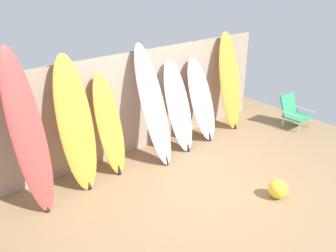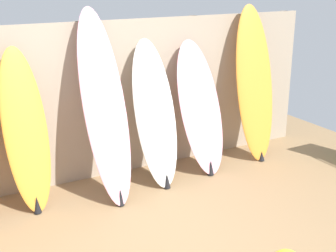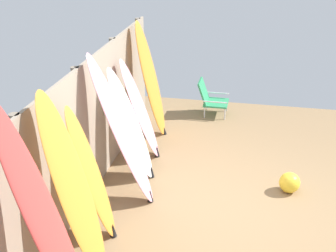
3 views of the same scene
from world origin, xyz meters
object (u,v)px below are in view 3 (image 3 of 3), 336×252
at_px(surfboard_red_0, 46,224).
at_px(surfboard_orange_2, 92,176).
at_px(surfboard_orange_1, 74,189).
at_px(beach_chair, 210,98).
at_px(surfboard_white_4, 131,125).
at_px(surfboard_pink_3, 122,132).
at_px(surfboard_pink_5, 140,110).
at_px(surfboard_orange_6, 151,80).
at_px(beach_ball, 290,183).

height_order(surfboard_red_0, surfboard_orange_2, surfboard_red_0).
height_order(surfboard_orange_1, beach_chair, surfboard_orange_1).
bearing_deg(surfboard_white_4, surfboard_red_0, -179.12).
xyz_separation_m(surfboard_orange_2, surfboard_pink_3, (0.79, -0.12, 0.18)).
relative_size(surfboard_orange_2, surfboard_pink_3, 0.82).
xyz_separation_m(surfboard_pink_5, surfboard_orange_6, (0.82, 0.03, 0.20)).
bearing_deg(surfboard_pink_3, surfboard_orange_6, 3.47).
height_order(surfboard_red_0, surfboard_white_4, surfboard_red_0).
bearing_deg(surfboard_red_0, surfboard_orange_1, 4.58).
bearing_deg(surfboard_red_0, beach_chair, -8.49).
bearing_deg(surfboard_orange_6, surfboard_pink_3, -176.53).
relative_size(surfboard_white_4, beach_ball, 5.73).
relative_size(surfboard_pink_3, surfboard_white_4, 1.23).
relative_size(surfboard_red_0, beach_ball, 7.88).
height_order(surfboard_orange_1, surfboard_white_4, surfboard_orange_1).
bearing_deg(surfboard_pink_3, beach_chair, -13.69).
height_order(surfboard_red_0, surfboard_pink_3, surfboard_red_0).
bearing_deg(beach_ball, surfboard_white_4, 90.02).
bearing_deg(surfboard_pink_5, surfboard_white_4, -177.19).
distance_m(surfboard_pink_5, beach_ball, 2.39).
height_order(surfboard_orange_2, surfboard_orange_6, surfboard_orange_6).
xyz_separation_m(surfboard_red_0, surfboard_orange_2, (1.31, 0.10, -0.30)).
distance_m(surfboard_orange_1, surfboard_pink_5, 2.62).
bearing_deg(beach_ball, beach_chair, 28.91).
xyz_separation_m(surfboard_red_0, surfboard_orange_1, (0.72, 0.06, -0.11)).
bearing_deg(surfboard_red_0, beach_ball, -38.34).
distance_m(surfboard_orange_1, surfboard_orange_6, 3.43).
xyz_separation_m(surfboard_orange_6, beach_ball, (-1.44, -2.25, -0.82)).
bearing_deg(surfboard_orange_1, surfboard_white_4, -0.46).
height_order(surfboard_red_0, surfboard_orange_1, surfboard_red_0).
relative_size(surfboard_orange_2, surfboard_orange_6, 0.84).
distance_m(surfboard_red_0, surfboard_pink_5, 3.35).
xyz_separation_m(surfboard_white_4, surfboard_pink_5, (0.62, 0.03, -0.03)).
bearing_deg(surfboard_orange_6, surfboard_pink_5, -177.84).
bearing_deg(surfboard_orange_1, surfboard_orange_2, 3.95).
bearing_deg(surfboard_orange_1, beach_chair, -10.55).
bearing_deg(surfboard_orange_2, surfboard_pink_3, -8.59).
distance_m(surfboard_pink_5, beach_chair, 2.09).
distance_m(surfboard_red_0, surfboard_orange_2, 1.35).
relative_size(surfboard_orange_1, surfboard_pink_5, 1.29).
relative_size(surfboard_orange_1, surfboard_orange_2, 1.23).
relative_size(surfboard_orange_2, surfboard_white_4, 1.01).
height_order(surfboard_pink_3, surfboard_pink_5, surfboard_pink_3).
xyz_separation_m(beach_chair, beach_ball, (-2.48, -1.37, -0.19)).
xyz_separation_m(surfboard_orange_6, beach_chair, (1.04, -0.88, -0.63)).
xyz_separation_m(surfboard_red_0, surfboard_orange_6, (4.15, 0.10, -0.14)).
bearing_deg(surfboard_pink_3, surfboard_red_0, 179.42).
xyz_separation_m(surfboard_orange_2, surfboard_orange_6, (2.84, 0.01, 0.16)).
bearing_deg(surfboard_orange_6, surfboard_white_4, -177.56).
bearing_deg(beach_chair, surfboard_pink_3, 163.43).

